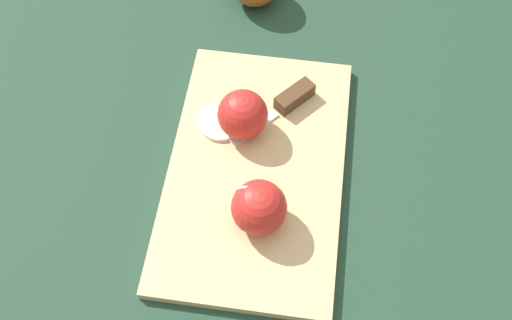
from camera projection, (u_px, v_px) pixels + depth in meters
The scene contains 6 objects.
ground_plane at pixel (256, 173), 0.86m from camera, with size 4.00×4.00×0.00m, color #1E3828.
cutting_board at pixel (256, 170), 0.85m from camera, with size 0.45×0.32×0.02m.
apple_half_left at pixel (256, 208), 0.77m from camera, with size 0.07×0.07×0.07m.
apple_half_right at pixel (242, 115), 0.85m from camera, with size 0.07×0.07×0.07m.
knife at pixel (291, 100), 0.89m from camera, with size 0.11×0.13×0.02m.
apple_slice at pixel (221, 122), 0.88m from camera, with size 0.07×0.07×0.01m.
Camera 1 is at (-0.42, 0.02, 0.75)m, focal length 42.00 mm.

